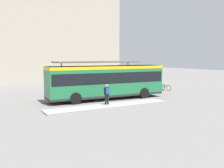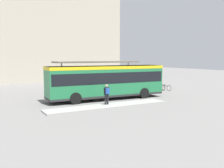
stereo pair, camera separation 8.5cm
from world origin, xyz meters
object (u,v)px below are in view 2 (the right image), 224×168
object	(u,v)px
bicycle_orange	(161,87)
potted_planter_near_shelter	(71,90)
bicycle_black	(166,88)
city_bus	(107,80)
pedestrian_waiting	(107,93)
bicycle_white	(159,87)

from	to	relation	value
bicycle_orange	potted_planter_near_shelter	bearing A→B (deg)	89.67
bicycle_black	potted_planter_near_shelter	distance (m)	12.00
city_bus	pedestrian_waiting	world-z (taller)	city_bus
pedestrian_waiting	bicycle_black	size ratio (longest dim) A/B	1.02
pedestrian_waiting	bicycle_white	size ratio (longest dim) A/B	1.08
bicycle_orange	potted_planter_near_shelter	distance (m)	11.68
pedestrian_waiting	city_bus	bearing A→B (deg)	-22.73
city_bus	pedestrian_waiting	size ratio (longest dim) A/B	6.89
bicycle_white	potted_planter_near_shelter	bearing A→B (deg)	91.94
city_bus	bicycle_black	size ratio (longest dim) A/B	7.02
pedestrian_waiting	bicycle_white	world-z (taller)	pedestrian_waiting
bicycle_white	potted_planter_near_shelter	distance (m)	12.02
bicycle_orange	city_bus	bearing A→B (deg)	110.85
city_bus	bicycle_black	world-z (taller)	city_bus
bicycle_black	pedestrian_waiting	bearing A→B (deg)	-70.09
bicycle_white	city_bus	bearing A→B (deg)	112.81
bicycle_black	bicycle_white	world-z (taller)	bicycle_black
bicycle_orange	potted_planter_near_shelter	xyz separation A→B (m)	(-11.64, 0.91, 0.29)
city_bus	potted_planter_near_shelter	bearing A→B (deg)	124.94
pedestrian_waiting	bicycle_orange	xyz separation A→B (m)	(10.92, 5.84, -0.74)
bicycle_orange	bicycle_white	world-z (taller)	bicycle_orange
potted_planter_near_shelter	bicycle_white	bearing A→B (deg)	-1.00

